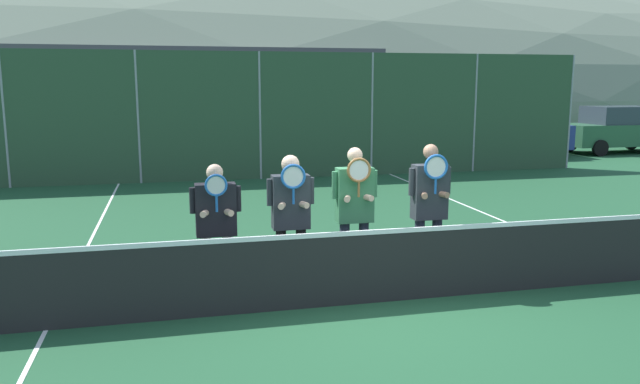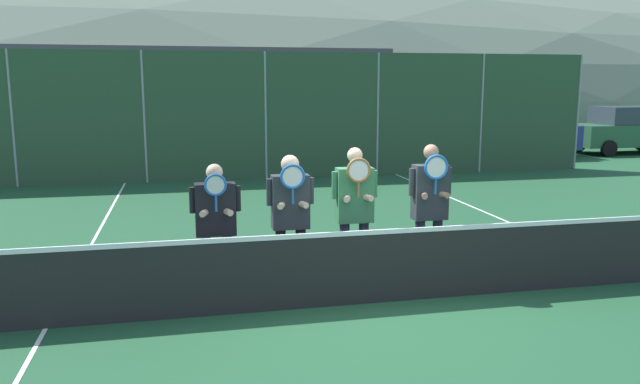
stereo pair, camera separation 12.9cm
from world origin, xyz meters
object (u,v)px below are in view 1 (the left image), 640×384
object	(u,v)px
car_left_of_center	(238,139)
car_far_right	(618,129)
car_far_left	(79,141)
player_leftmost	(216,220)
player_center_left	(291,212)
player_center_right	(355,207)
player_rightmost	(429,204)
car_right_of_center	(510,131)
car_center	(380,134)

from	to	relation	value
car_left_of_center	car_far_right	distance (m)	14.54
car_far_left	player_leftmost	bearing A→B (deg)	-75.80
player_leftmost	player_center_left	size ratio (longest dim) A/B	0.95
player_center_left	car_far_left	bearing A→B (deg)	107.95
player_center_right	car_left_of_center	bearing A→B (deg)	90.65
player_rightmost	car_far_left	bearing A→B (deg)	114.79
car_right_of_center	car_far_right	bearing A→B (deg)	4.16
player_center_right	player_rightmost	world-z (taller)	player_rightmost
player_leftmost	car_far_left	size ratio (longest dim) A/B	0.37
player_leftmost	player_rightmost	xyz separation A→B (m)	(2.74, -0.11, 0.10)
player_leftmost	car_far_right	world-z (taller)	car_far_right
car_left_of_center	car_far_right	world-z (taller)	car_far_right
player_center_right	car_right_of_center	world-z (taller)	same
player_rightmost	car_far_left	size ratio (longest dim) A/B	0.41
car_center	car_far_right	bearing A→B (deg)	1.68
car_left_of_center	car_center	size ratio (longest dim) A/B	0.88
player_leftmost	player_rightmost	size ratio (longest dim) A/B	0.90
car_left_of_center	car_center	bearing A→B (deg)	0.07
car_right_of_center	car_center	bearing A→B (deg)	179.26
player_center_left	car_left_of_center	distance (m)	12.83
car_far_left	car_center	bearing A→B (deg)	-0.52
car_right_of_center	player_center_right	bearing A→B (deg)	-127.08
player_center_left	car_center	xyz separation A→B (m)	(5.56, 12.82, -0.14)
player_center_left	car_far_right	world-z (taller)	player_center_left
car_far_left	car_left_of_center	size ratio (longest dim) A/B	1.13
car_center	player_rightmost	bearing A→B (deg)	-106.17
car_center	car_far_right	xyz separation A→B (m)	(9.68, 0.28, -0.02)
player_center_right	car_center	distance (m)	13.63
car_right_of_center	player_center_left	bearing A→B (deg)	-129.34
player_leftmost	car_right_of_center	world-z (taller)	car_right_of_center
car_left_of_center	car_right_of_center	world-z (taller)	car_right_of_center
car_right_of_center	player_leftmost	bearing A→B (deg)	-131.79
player_leftmost	player_rightmost	distance (m)	2.74
player_center_left	player_center_right	distance (m)	0.84
player_leftmost	player_center_left	world-z (taller)	player_center_left
car_right_of_center	car_far_left	bearing A→B (deg)	179.41
car_far_left	car_far_right	size ratio (longest dim) A/B	1.06
player_rightmost	car_left_of_center	distance (m)	12.94
player_center_left	player_leftmost	bearing A→B (deg)	178.50
car_center	car_far_left	bearing A→B (deg)	179.48
player_leftmost	car_left_of_center	distance (m)	12.89
player_rightmost	car_center	bearing A→B (deg)	73.83
player_leftmost	car_far_right	distance (m)	20.78
player_rightmost	car_right_of_center	world-z (taller)	player_rightmost
player_center_left	player_rightmost	world-z (taller)	player_rightmost
player_center_left	car_far_left	world-z (taller)	player_center_left
player_center_right	car_center	bearing A→B (deg)	69.74
player_rightmost	car_far_right	size ratio (longest dim) A/B	0.44
player_leftmost	player_center_right	world-z (taller)	player_center_right
car_far_left	player_center_left	bearing A→B (deg)	-72.05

